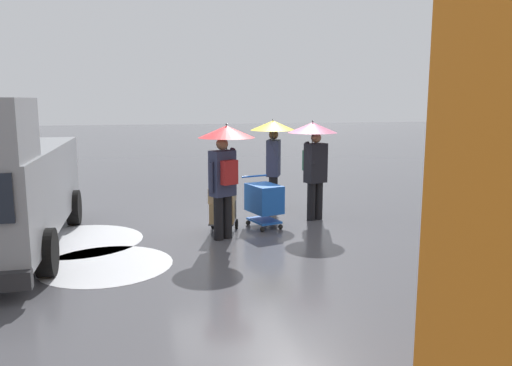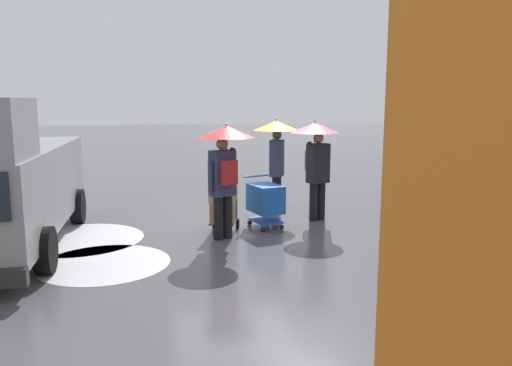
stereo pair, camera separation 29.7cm
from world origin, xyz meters
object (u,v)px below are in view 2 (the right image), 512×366
object	(u,v)px
shopping_cart_vendor	(265,200)
pedestrian_pink_side	(277,143)
hand_dolly_boxes	(223,205)
pedestrian_black_side	(225,155)
pedestrian_white_side	(316,148)

from	to	relation	value
shopping_cart_vendor	pedestrian_pink_side	xyz separation A→B (m)	(-0.57, -1.46, 1.02)
hand_dolly_boxes	pedestrian_black_side	world-z (taller)	pedestrian_black_side
pedestrian_pink_side	pedestrian_white_side	size ratio (longest dim) A/B	1.00
pedestrian_pink_side	pedestrian_black_side	distance (m)	2.58
hand_dolly_boxes	pedestrian_pink_side	distance (m)	2.45
shopping_cart_vendor	pedestrian_black_side	bearing A→B (deg)	36.20
shopping_cart_vendor	pedestrian_black_side	xyz separation A→B (m)	(0.90, 0.66, 1.00)
shopping_cart_vendor	pedestrian_black_side	size ratio (longest dim) A/B	0.47
pedestrian_white_side	shopping_cart_vendor	bearing A→B (deg)	18.25
hand_dolly_boxes	pedestrian_pink_side	size ratio (longest dim) A/B	0.61
hand_dolly_boxes	pedestrian_white_side	distance (m)	2.38
hand_dolly_boxes	pedestrian_white_side	xyz separation A→B (m)	(-2.06, -0.60, 1.03)
shopping_cart_vendor	hand_dolly_boxes	size ratio (longest dim) A/B	0.77
pedestrian_pink_side	pedestrian_black_side	xyz separation A→B (m)	(1.48, 2.12, -0.01)
pedestrian_pink_side	pedestrian_black_side	bearing A→B (deg)	55.16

